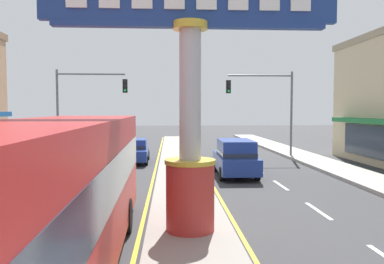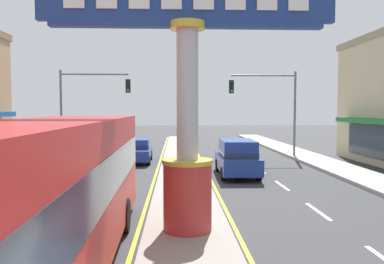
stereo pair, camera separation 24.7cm
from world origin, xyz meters
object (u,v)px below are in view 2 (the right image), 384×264
Objects in this scene: bus_near_right_lane at (49,189)px; district_sign at (187,97)px; suv_near_left_lane at (237,157)px; traffic_light_right_side at (271,99)px; sedan_far_left_oncoming at (7,187)px; sedan_mid_left_lane at (137,150)px; traffic_light_left_side at (87,98)px.

district_sign is at bearing 42.71° from bus_near_right_lane.
traffic_light_right_side is at bearing 63.80° from suv_near_left_lane.
district_sign is 1.82× the size of sedan_far_left_oncoming.
sedan_far_left_oncoming is (-3.30, 5.55, -1.08)m from bus_near_right_lane.
suv_near_left_lane is at bearing 64.16° from bus_near_right_lane.
traffic_light_right_side is 1.34× the size of suv_near_left_lane.
district_sign is 10.05m from suv_near_left_lane.
traffic_light_right_side is 0.55× the size of bus_near_right_lane.
district_sign reaches higher than bus_near_right_lane.
district_sign is at bearing -78.90° from sedan_mid_left_lane.
bus_near_right_lane is at bearing -59.30° from sedan_far_left_oncoming.
district_sign is 15.23m from sedan_mid_left_lane.
suv_near_left_lane reaches higher than sedan_far_left_oncoming.
traffic_light_left_side is 12.02m from suv_near_left_lane.
district_sign is 0.71× the size of bus_near_right_lane.
suv_near_left_lane is at bearing 72.68° from district_sign.
bus_near_right_lane reaches higher than suv_near_left_lane.
sedan_far_left_oncoming is at bearing 120.70° from bus_near_right_lane.
traffic_light_left_side is at bearing 143.75° from suv_near_left_lane.
bus_near_right_lane reaches higher than sedan_mid_left_lane.
suv_near_left_lane is 7.92m from sedan_mid_left_lane.
suv_near_left_lane is 1.06× the size of sedan_far_left_oncoming.
traffic_light_left_side is 1.00× the size of traffic_light_right_side.
traffic_light_left_side is 19.19m from bus_near_right_lane.
traffic_light_right_side is 1.42× the size of sedan_far_left_oncoming.
suv_near_left_lane is 11.03m from sedan_far_left_oncoming.
sedan_far_left_oncoming is at bearing -132.88° from traffic_light_right_side.
traffic_light_right_side is at bearing 64.02° from bus_near_right_lane.
district_sign is 1.28× the size of traffic_light_left_side.
district_sign is 1.28× the size of traffic_light_right_side.
sedan_far_left_oncoming is at bearing -88.74° from traffic_light_left_side.
traffic_light_left_side is at bearing 100.85° from bus_near_right_lane.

